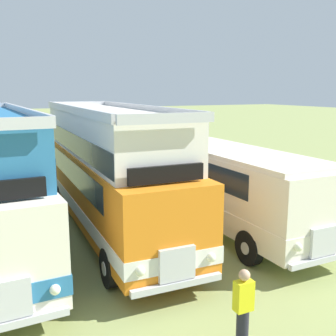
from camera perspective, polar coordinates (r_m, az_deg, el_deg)
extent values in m
cube|color=#19232D|center=(8.18, -22.70, -8.96)|extent=(2.20, 0.17, 0.90)
cube|color=silver|center=(8.58, -21.98, -17.09)|extent=(0.90, 0.15, 0.80)
cube|color=silver|center=(8.79, -21.71, -20.06)|extent=(2.30, 0.22, 0.16)
sphere|color=#EAEACC|center=(8.66, -15.80, -16.37)|extent=(0.22, 0.22, 0.22)
cube|color=silver|center=(13.21, -20.22, 7.68)|extent=(0.42, 9.47, 0.24)
cylinder|color=black|center=(10.43, -16.18, -15.03)|extent=(0.31, 1.05, 1.04)
cylinder|color=silver|center=(10.45, -15.35, -14.92)|extent=(0.03, 0.36, 0.36)
cylinder|color=black|center=(16.92, -20.90, -5.11)|extent=(0.31, 1.05, 1.04)
cylinder|color=silver|center=(16.94, -20.40, -5.06)|extent=(0.03, 0.36, 0.36)
cube|color=orange|center=(14.10, -8.19, -2.68)|extent=(2.77, 10.85, 2.30)
cube|color=white|center=(14.25, -8.13, -5.03)|extent=(2.82, 10.89, 0.44)
cube|color=#19232D|center=(14.35, -8.70, 0.00)|extent=(2.74, 8.45, 0.76)
cube|color=#19232D|center=(9.09, 1.04, -6.09)|extent=(2.20, 0.16, 0.90)
cube|color=silver|center=(9.44, 1.30, -13.54)|extent=(0.90, 0.14, 0.80)
cube|color=silver|center=(9.64, 1.36, -16.31)|extent=(2.30, 0.20, 0.16)
sphere|color=#EAEACC|center=(9.82, 6.20, -12.59)|extent=(0.22, 0.22, 0.22)
sphere|color=#EAEACC|center=(9.12, -3.96, -14.49)|extent=(0.22, 0.22, 0.22)
cube|color=white|center=(14.01, -8.69, 5.11)|extent=(2.65, 9.95, 1.50)
cube|color=silver|center=(9.10, -0.10, 7.10)|extent=(2.40, 0.16, 0.24)
cube|color=silver|center=(18.27, -12.53, 8.87)|extent=(2.40, 0.16, 0.24)
cube|color=silver|center=(14.32, -4.10, 8.55)|extent=(0.35, 9.89, 0.24)
cube|color=silver|center=(13.69, -13.68, 8.14)|extent=(0.35, 9.89, 0.24)
cube|color=#19232D|center=(14.05, -8.66, 3.89)|extent=(2.69, 9.85, 0.64)
cube|color=black|center=(9.33, -0.22, -0.87)|extent=(1.90, 0.17, 0.40)
cylinder|color=black|center=(11.50, 2.99, -12.04)|extent=(0.31, 1.05, 1.04)
cylinder|color=silver|center=(11.56, 3.67, -11.91)|extent=(0.03, 0.36, 0.36)
cylinder|color=black|center=(10.73, -8.35, -13.90)|extent=(0.31, 1.05, 1.04)
cylinder|color=silver|center=(10.70, -9.15, -14.01)|extent=(0.03, 0.36, 0.36)
cylinder|color=black|center=(18.05, -7.72, -3.47)|extent=(0.31, 1.05, 1.04)
cylinder|color=silver|center=(18.09, -7.26, -3.43)|extent=(0.03, 0.36, 0.36)
cylinder|color=black|center=(17.57, -14.95, -4.16)|extent=(0.31, 1.05, 1.04)
cylinder|color=silver|center=(17.55, -15.43, -4.20)|extent=(0.03, 0.36, 0.36)
cube|color=silver|center=(15.13, 7.07, -1.70)|extent=(2.55, 10.28, 2.30)
cube|color=silver|center=(15.28, 7.01, -3.90)|extent=(2.59, 10.33, 0.44)
cube|color=#19232D|center=(15.34, 6.31, 0.78)|extent=(2.57, 7.89, 0.76)
cube|color=#19232D|center=(11.19, 21.36, -3.56)|extent=(2.20, 0.11, 0.90)
cube|color=silver|center=(11.48, 21.32, -9.73)|extent=(0.90, 0.12, 0.80)
cube|color=silver|center=(11.64, 21.25, -12.08)|extent=(2.30, 0.15, 0.16)
sphere|color=#EAEACC|center=(10.86, 18.05, -10.70)|extent=(0.22, 0.22, 0.22)
cube|color=silver|center=(14.91, 7.18, 2.87)|extent=(2.51, 9.88, 0.14)
cylinder|color=black|center=(13.53, 19.38, -9.04)|extent=(0.28, 1.04, 1.04)
cylinder|color=silver|center=(13.63, 19.83, -8.92)|extent=(0.02, 0.36, 0.36)
cylinder|color=black|center=(12.08, 11.49, -11.06)|extent=(0.28, 1.04, 1.04)
cylinder|color=silver|center=(12.00, 10.90, -11.20)|extent=(0.02, 0.36, 0.36)
cylinder|color=black|center=(18.76, 4.43, -2.84)|extent=(0.28, 1.04, 1.04)
cylinder|color=silver|center=(18.83, 4.83, -2.79)|extent=(0.02, 0.36, 0.36)
cylinder|color=black|center=(17.74, -2.02, -3.63)|extent=(0.28, 1.04, 1.04)
cylinder|color=silver|center=(17.69, -2.47, -3.68)|extent=(0.02, 0.36, 0.36)
cylinder|color=#23232D|center=(8.46, 10.53, -21.93)|extent=(0.24, 0.24, 0.90)
cube|color=yellow|center=(8.08, 10.73, -17.46)|extent=(0.36, 0.22, 0.60)
sphere|color=tan|center=(7.89, 10.85, -14.78)|extent=(0.22, 0.22, 0.22)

